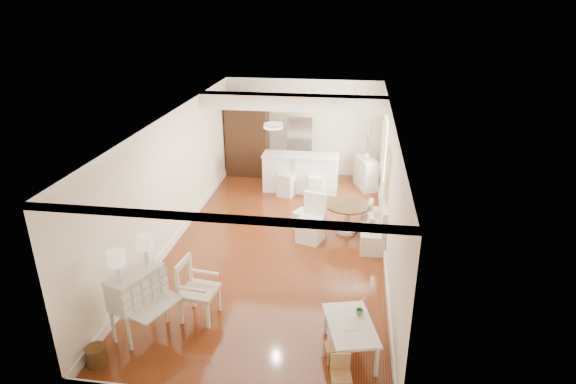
% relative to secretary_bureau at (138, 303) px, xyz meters
% --- Properties ---
extents(room, '(9.00, 9.04, 2.82)m').
position_rel_secretary_bureau_xyz_m(room, '(1.74, 3.53, 1.43)').
color(room, brown).
rests_on(room, ground).
extents(secretary_bureau, '(1.13, 1.14, 1.11)m').
position_rel_secretary_bureau_xyz_m(secretary_bureau, '(0.00, 0.00, 0.00)').
color(secretary_bureau, silver).
rests_on(secretary_bureau, ground).
extents(gustavian_armchair, '(0.67, 0.67, 1.06)m').
position_rel_secretary_bureau_xyz_m(gustavian_armchair, '(0.82, 0.51, -0.03)').
color(gustavian_armchair, white).
rests_on(gustavian_armchair, ground).
extents(wicker_basket, '(0.36, 0.36, 0.29)m').
position_rel_secretary_bureau_xyz_m(wicker_basket, '(-0.35, -0.77, -0.41)').
color(wicker_basket, '#56391B').
rests_on(wicker_basket, ground).
extents(kids_table, '(0.90, 1.22, 0.54)m').
position_rel_secretary_bureau_xyz_m(kids_table, '(3.30, -0.03, -0.28)').
color(kids_table, silver).
rests_on(kids_table, ground).
extents(kids_chair_a, '(0.31, 0.31, 0.53)m').
position_rel_secretary_bureau_xyz_m(kids_chair_a, '(3.07, -0.21, -0.29)').
color(kids_chair_a, '#B18450').
rests_on(kids_chair_a, ground).
extents(kids_chair_b, '(0.35, 0.35, 0.55)m').
position_rel_secretary_bureau_xyz_m(kids_chair_b, '(3.35, 0.62, -0.28)').
color(kids_chair_b, '#B67A52').
rests_on(kids_chair_b, ground).
extents(kids_chair_c, '(0.31, 0.31, 0.56)m').
position_rel_secretary_bureau_xyz_m(kids_chair_c, '(3.20, -0.81, -0.27)').
color(kids_chair_c, tan).
rests_on(kids_chair_c, ground).
extents(banquette, '(0.52, 1.60, 0.98)m').
position_rel_secretary_bureau_xyz_m(banquette, '(3.69, 3.70, -0.06)').
color(banquette, silver).
rests_on(banquette, ground).
extents(dining_table, '(1.08, 1.08, 0.69)m').
position_rel_secretary_bureau_xyz_m(dining_table, '(3.13, 3.99, -0.21)').
color(dining_table, '#4E3219').
rests_on(dining_table, ground).
extents(slip_chair_near, '(0.64, 0.65, 1.06)m').
position_rel_secretary_bureau_xyz_m(slip_chair_near, '(2.36, 3.46, -0.02)').
color(slip_chair_near, white).
rests_on(slip_chair_near, ground).
extents(slip_chair_far, '(0.55, 0.54, 0.85)m').
position_rel_secretary_bureau_xyz_m(slip_chair_far, '(2.16, 4.01, -0.13)').
color(slip_chair_far, silver).
rests_on(slip_chair_far, ground).
extents(breakfast_counter, '(2.05, 0.65, 1.03)m').
position_rel_secretary_bureau_xyz_m(breakfast_counter, '(1.80, 6.30, -0.04)').
color(breakfast_counter, white).
rests_on(breakfast_counter, ground).
extents(bar_stool_left, '(0.49, 0.49, 1.00)m').
position_rel_secretary_bureau_xyz_m(bar_stool_left, '(1.47, 5.88, -0.05)').
color(bar_stool_left, silver).
rests_on(bar_stool_left, ground).
extents(bar_stool_right, '(0.41, 0.41, 0.90)m').
position_rel_secretary_bureau_xyz_m(bar_stool_right, '(2.22, 5.97, -0.10)').
color(bar_stool_right, white).
rests_on(bar_stool_right, ground).
extents(pantry_cabinet, '(1.20, 0.60, 2.30)m').
position_rel_secretary_bureau_xyz_m(pantry_cabinet, '(0.10, 7.38, 0.60)').
color(pantry_cabinet, '#381E11').
rests_on(pantry_cabinet, ground).
extents(fridge, '(0.75, 0.65, 1.80)m').
position_rel_secretary_bureau_xyz_m(fridge, '(2.00, 7.35, 0.35)').
color(fridge, silver).
rests_on(fridge, ground).
extents(sideboard, '(0.69, 0.97, 0.85)m').
position_rel_secretary_bureau_xyz_m(sideboard, '(3.57, 6.76, -0.13)').
color(sideboard, silver).
rests_on(sideboard, ground).
extents(pencil_cup, '(0.11, 0.11, 0.09)m').
position_rel_secretary_bureau_xyz_m(pencil_cup, '(3.42, 0.22, 0.03)').
color(pencil_cup, '#5C9E5F').
rests_on(pencil_cup, kids_table).
extents(branch_vase, '(0.19, 0.19, 0.16)m').
position_rel_secretary_bureau_xyz_m(branch_vase, '(3.54, 6.81, 0.38)').
color(branch_vase, white).
rests_on(branch_vase, sideboard).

